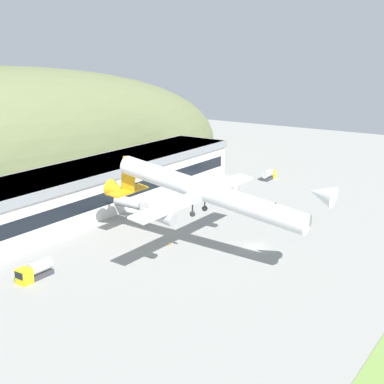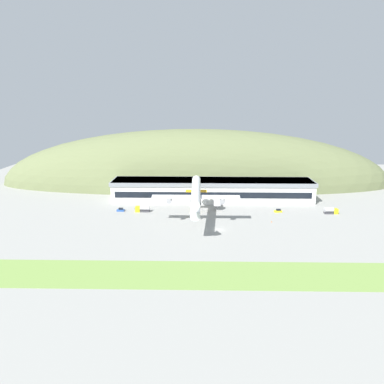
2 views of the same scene
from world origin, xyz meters
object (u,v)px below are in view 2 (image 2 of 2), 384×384
object	(u,v)px
terminal_building	(212,189)
service_car_0	(278,211)
service_car_1	(121,210)
cargo_airplane	(196,196)
jetway_0	(217,201)
traffic_cone_1	(272,222)
traffic_cone_0	(198,218)
fuel_truck	(143,209)
box_truck	(331,211)

from	to	relation	value
terminal_building	service_car_0	world-z (taller)	terminal_building
service_car_1	cargo_airplane	bearing A→B (deg)	-27.67
jetway_0	traffic_cone_1	world-z (taller)	jetway_0
traffic_cone_0	service_car_0	bearing A→B (deg)	15.03
cargo_airplane	traffic_cone_1	bearing A→B (deg)	7.03
terminal_building	cargo_airplane	xyz separation A→B (m)	(-8.61, -41.44, 6.75)
service_car_1	fuel_truck	size ratio (longest dim) A/B	0.53
box_truck	traffic_cone_1	world-z (taller)	box_truck
terminal_building	traffic_cone_1	bearing A→B (deg)	-55.08
terminal_building	traffic_cone_0	xyz separation A→B (m)	(-7.67, -32.22, -6.31)
box_truck	fuel_truck	bearing A→B (deg)	179.28
jetway_0	cargo_airplane	world-z (taller)	cargo_airplane
cargo_airplane	service_car_1	bearing A→B (deg)	152.33
jetway_0	service_car_0	world-z (taller)	jetway_0
jetway_0	cargo_airplane	size ratio (longest dim) A/B	0.23
fuel_truck	traffic_cone_1	bearing A→B (deg)	-13.68
jetway_0	box_truck	world-z (taller)	jetway_0
service_car_1	box_truck	distance (m)	103.74
box_truck	jetway_0	bearing A→B (deg)	171.71
terminal_building	fuel_truck	bearing A→B (deg)	-147.76
jetway_0	traffic_cone_0	distance (m)	19.72
cargo_airplane	box_truck	xyz separation A→B (m)	(65.91, 18.01, -11.81)
fuel_truck	terminal_building	bearing A→B (deg)	32.24
service_car_0	traffic_cone_0	size ratio (longest dim) A/B	6.75
jetway_0	fuel_truck	distance (m)	37.87
service_car_0	box_truck	size ratio (longest dim) A/B	0.59
service_car_1	traffic_cone_1	size ratio (longest dim) A/B	6.47
service_car_1	fuel_truck	xyz separation A→B (m)	(11.12, -0.65, 0.85)
terminal_building	box_truck	world-z (taller)	terminal_building
service_car_0	fuel_truck	distance (m)	67.37
service_car_1	fuel_truck	distance (m)	11.17
jetway_0	cargo_airplane	xyz separation A→B (m)	(-10.47, -26.08, 9.35)
fuel_truck	traffic_cone_0	bearing A→B (deg)	-19.81
cargo_airplane	traffic_cone_0	size ratio (longest dim) A/B	89.36
cargo_airplane	traffic_cone_0	distance (m)	16.01
service_car_0	jetway_0	bearing A→B (deg)	168.42
fuel_truck	jetway_0	bearing A→B (deg)	10.53
fuel_truck	box_truck	xyz separation A→B (m)	(92.60, -1.17, -0.02)
jetway_0	traffic_cone_1	size ratio (longest dim) A/B	20.18
terminal_building	cargo_airplane	distance (m)	42.86
terminal_building	service_car_1	world-z (taller)	terminal_building
box_truck	traffic_cone_0	xyz separation A→B (m)	(-64.98, -8.79, -1.25)
cargo_airplane	traffic_cone_1	world-z (taller)	cargo_airplane
terminal_building	cargo_airplane	size ratio (longest dim) A/B	2.12
box_truck	terminal_building	bearing A→B (deg)	157.76
jetway_0	service_car_1	size ratio (longest dim) A/B	3.12
service_car_1	traffic_cone_1	bearing A→B (deg)	-12.14
service_car_0	cargo_airplane	bearing A→B (deg)	-153.93
traffic_cone_1	cargo_airplane	bearing A→B (deg)	-172.97
jetway_0	box_truck	size ratio (longest dim) A/B	1.77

